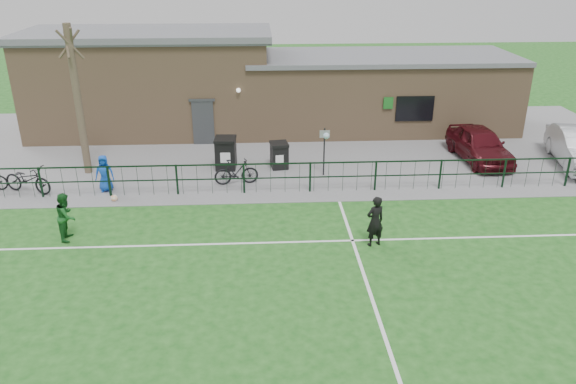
{
  "coord_description": "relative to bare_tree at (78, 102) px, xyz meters",
  "views": [
    {
      "loc": [
        -0.89,
        -11.62,
        8.47
      ],
      "look_at": [
        0.0,
        5.0,
        1.3
      ],
      "focal_mm": 35.0,
      "sensor_mm": 36.0,
      "label": 1
    }
  ],
  "objects": [
    {
      "name": "paving_strip",
      "position": [
        8.0,
        3.0,
        -2.99
      ],
      "size": [
        34.0,
        13.0,
        0.02
      ],
      "primitive_type": "cube",
      "color": "slate",
      "rests_on": "ground"
    },
    {
      "name": "ground",
      "position": [
        8.0,
        -10.5,
        -3.0
      ],
      "size": [
        90.0,
        90.0,
        0.0
      ],
      "primitive_type": "plane",
      "color": "#195117",
      "rests_on": "ground"
    },
    {
      "name": "ball_ground",
      "position": [
        1.74,
        -2.99,
        -2.88
      ],
      "size": [
        0.25,
        0.25,
        0.25
      ],
      "primitive_type": "sphere",
      "color": "white",
      "rests_on": "ground"
    },
    {
      "name": "pitch_line_mid",
      "position": [
        8.0,
        -6.5,
        -3.0
      ],
      "size": [
        28.0,
        0.1,
        0.01
      ],
      "primitive_type": "cube",
      "color": "white",
      "rests_on": "ground"
    },
    {
      "name": "wheelie_bin_left",
      "position": [
        5.7,
        0.2,
        -2.36
      ],
      "size": [
        0.87,
        0.97,
        1.24
      ],
      "primitive_type": "cube",
      "rotation": [
        0.0,
        0.0,
        -0.05
      ],
      "color": "black",
      "rests_on": "paving_strip"
    },
    {
      "name": "bicycle_c",
      "position": [
        -1.65,
        -2.03,
        -2.45
      ],
      "size": [
        2.14,
        1.37,
        1.06
      ],
      "primitive_type": "imported",
      "rotation": [
        0.0,
        0.0,
        1.21
      ],
      "color": "black",
      "rests_on": "paving_strip"
    },
    {
      "name": "bicycle_d",
      "position": [
        6.19,
        -1.63,
        -2.46
      ],
      "size": [
        1.77,
        0.69,
        1.04
      ],
      "primitive_type": "imported",
      "rotation": [
        0.0,
        0.0,
        1.69
      ],
      "color": "black",
      "rests_on": "paving_strip"
    },
    {
      "name": "clubhouse",
      "position": [
        7.12,
        6.0,
        -0.78
      ],
      "size": [
        24.25,
        5.4,
        4.96
      ],
      "color": "#9E7C58",
      "rests_on": "ground"
    },
    {
      "name": "spectator_child",
      "position": [
        1.22,
        -2.01,
        -2.27
      ],
      "size": [
        0.73,
        0.51,
        1.42
      ],
      "primitive_type": "imported",
      "rotation": [
        0.0,
        0.0,
        0.09
      ],
      "color": "blue",
      "rests_on": "paving_strip"
    },
    {
      "name": "wheelie_bin_right",
      "position": [
        7.93,
        0.13,
        -2.47
      ],
      "size": [
        0.77,
        0.85,
        1.01
      ],
      "primitive_type": "cube",
      "rotation": [
        0.0,
        0.0,
        0.14
      ],
      "color": "black",
      "rests_on": "paving_strip"
    },
    {
      "name": "pitch_line_perp",
      "position": [
        10.0,
        -10.5,
        -3.0
      ],
      "size": [
        0.1,
        16.0,
        0.01
      ],
      "primitive_type": "cube",
      "color": "white",
      "rests_on": "ground"
    },
    {
      "name": "car_maroon",
      "position": [
        16.67,
        0.57,
        -2.25
      ],
      "size": [
        2.0,
        4.39,
        1.46
      ],
      "primitive_type": "imported",
      "rotation": [
        0.0,
        0.0,
        0.07
      ],
      "color": "#470C13",
      "rests_on": "paving_strip"
    },
    {
      "name": "perimeter_fence",
      "position": [
        8.0,
        -2.5,
        -2.4
      ],
      "size": [
        28.0,
        0.1,
        1.2
      ],
      "primitive_type": "cube",
      "color": "black",
      "rests_on": "ground"
    },
    {
      "name": "outfield_player",
      "position": [
        0.98,
        -5.84,
        -2.22
      ],
      "size": [
        0.62,
        0.78,
        1.56
      ],
      "primitive_type": "imported",
      "rotation": [
        0.0,
        0.0,
        1.61
      ],
      "color": "#18551F",
      "rests_on": "ground"
    },
    {
      "name": "goalkeeper_kick",
      "position": [
        10.58,
        -6.72,
        -2.13
      ],
      "size": [
        1.63,
        3.67,
        2.66
      ],
      "color": "black",
      "rests_on": "ground"
    },
    {
      "name": "pitch_line_touch",
      "position": [
        8.0,
        -2.7,
        -3.0
      ],
      "size": [
        28.0,
        0.1,
        0.01
      ],
      "primitive_type": "cube",
      "color": "white",
      "rests_on": "ground"
    },
    {
      "name": "sign_post",
      "position": [
        9.71,
        -0.85,
        -1.98
      ],
      "size": [
        0.07,
        0.07,
        2.0
      ],
      "primitive_type": "cylinder",
      "rotation": [
        0.0,
        0.0,
        0.16
      ],
      "color": "black",
      "rests_on": "paving_strip"
    },
    {
      "name": "bare_tree",
      "position": [
        0.0,
        0.0,
        0.0
      ],
      "size": [
        0.3,
        0.3,
        6.0
      ],
      "primitive_type": "cylinder",
      "color": "#4C3D2E",
      "rests_on": "ground"
    }
  ]
}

